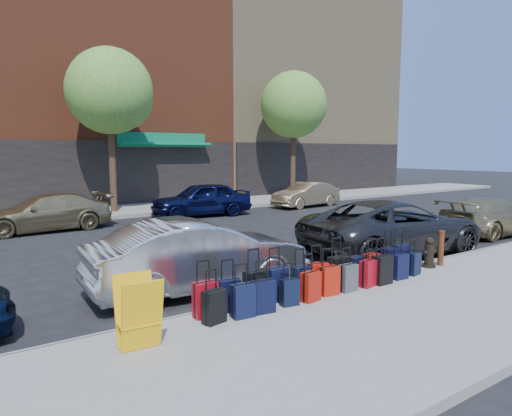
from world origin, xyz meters
TOP-DOWN VIEW (x-y plane):
  - ground at (0.00, 0.00)m, footprint 120.00×120.00m
  - sidewalk_near at (0.00, -6.50)m, footprint 60.00×4.00m
  - sidewalk_far at (0.00, 10.00)m, footprint 60.00×4.00m
  - curb_near at (0.00, -4.48)m, footprint 60.00×0.08m
  - curb_far at (0.00, 7.98)m, footprint 60.00×0.08m
  - building_center at (0.00, 17.99)m, footprint 17.00×12.85m
  - building_right at (16.00, 17.99)m, footprint 15.00×12.12m
  - tree_center at (0.64, 9.50)m, footprint 3.80×3.80m
  - tree_right at (11.14, 9.50)m, footprint 3.80×3.80m
  - suitcase_front_0 at (-2.47, -4.77)m, footprint 0.39×0.22m
  - suitcase_front_1 at (-2.01, -4.76)m, footprint 0.40×0.26m
  - suitcase_front_2 at (-1.46, -4.77)m, footprint 0.43×0.26m
  - suitcase_front_3 at (-1.00, -4.77)m, footprint 0.42×0.24m
  - suitcase_front_4 at (-0.42, -4.78)m, footprint 0.37×0.21m
  - suitcase_front_5 at (-0.05, -4.84)m, footprint 0.41×0.26m
  - suitcase_front_6 at (0.51, -4.82)m, footprint 0.42×0.23m
  - suitcase_front_7 at (1.02, -4.80)m, footprint 0.40×0.27m
  - suitcase_front_8 at (1.52, -4.78)m, footprint 0.39×0.24m
  - suitcase_front_9 at (2.06, -4.84)m, footprint 0.43×0.25m
  - suitcase_front_10 at (2.43, -4.83)m, footprint 0.45×0.28m
  - suitcase_back_0 at (-2.48, -5.09)m, footprint 0.40×0.28m
  - suitcase_back_1 at (-1.97, -5.13)m, footprint 0.39×0.24m
  - suitcase_back_2 at (-1.56, -5.15)m, footprint 0.40×0.27m
  - suitcase_back_3 at (-0.97, -5.11)m, footprint 0.34×0.23m
  - suitcase_back_4 at (-0.51, -5.15)m, footprint 0.39×0.26m
  - suitcase_back_5 at (0.02, -5.07)m, footprint 0.40×0.26m
  - suitcase_back_6 at (0.48, -5.12)m, footprint 0.36×0.21m
  - suitcase_back_7 at (1.04, -5.13)m, footprint 0.40×0.28m
  - suitcase_back_8 at (1.43, -5.17)m, footprint 0.40×0.24m
  - suitcase_back_9 at (2.02, -5.13)m, footprint 0.37×0.23m
  - suitcase_back_10 at (2.56, -5.09)m, footprint 0.36×0.24m
  - fire_hydrant at (3.44, -4.87)m, footprint 0.37×0.32m
  - bollard at (3.80, -4.93)m, footprint 0.15×0.15m
  - display_rack at (-3.78, -5.28)m, footprint 0.60×0.65m
  - car_near_1 at (-1.67, -3.03)m, footprint 4.59×1.80m
  - car_near_2 at (4.44, -3.02)m, footprint 5.66×3.06m
  - car_near_3 at (9.70, -3.07)m, footprint 4.61×2.13m
  - car_far_1 at (-2.95, 6.51)m, footprint 4.72×2.16m
  - car_far_2 at (3.53, 6.74)m, footprint 4.58×2.24m
  - car_far_3 at (9.60, 6.69)m, footprint 4.02×1.78m

SIDE VIEW (x-z plane):
  - ground at x=0.00m, z-range 0.00..0.00m
  - sidewalk_near at x=0.00m, z-range 0.00..0.15m
  - sidewalk_far at x=0.00m, z-range 0.00..0.15m
  - curb_near at x=0.00m, z-range 0.00..0.15m
  - curb_far at x=0.00m, z-range 0.00..0.15m
  - suitcase_back_3 at x=-0.97m, z-range 0.01..0.77m
  - suitcase_back_10 at x=2.56m, z-range 0.00..0.79m
  - suitcase_back_6 at x=0.48m, z-range -0.01..0.85m
  - suitcase_back_0 at x=-2.48m, z-range -0.01..0.85m
  - suitcase_back_7 at x=1.04m, z-range -0.01..0.86m
  - suitcase_back_9 at x=2.02m, z-range -0.01..0.86m
  - suitcase_back_4 at x=-0.51m, z-range -0.01..0.86m
  - suitcase_front_8 at x=1.52m, z-range -0.01..0.87m
  - suitcase_back_5 at x=0.02m, z-range -0.02..0.87m
  - suitcase_back_2 at x=-1.56m, z-range -0.02..0.88m
  - suitcase_back_1 at x=-1.97m, z-range -0.02..0.88m
  - suitcase_front_1 at x=-2.01m, z-range -0.02..0.88m
  - suitcase_front_4 at x=-0.42m, z-range -0.02..0.88m
  - suitcase_front_7 at x=1.02m, z-range -0.02..0.88m
  - suitcase_front_5 at x=-0.05m, z-range -0.02..0.90m
  - suitcase_front_0 at x=-2.47m, z-range -0.03..0.92m
  - suitcase_back_8 at x=1.43m, z-range -0.03..0.93m
  - suitcase_front_3 at x=-1.00m, z-range -0.03..0.95m
  - suitcase_front_6 at x=0.51m, z-range -0.04..0.97m
  - suitcase_front_9 at x=2.06m, z-range -0.04..0.97m
  - suitcase_front_2 at x=-1.46m, z-range -0.04..0.97m
  - suitcase_front_10 at x=2.43m, z-range -0.04..1.00m
  - fire_hydrant at x=3.44m, z-range 0.12..0.83m
  - bollard at x=3.80m, z-range 0.16..1.00m
  - car_far_3 at x=9.60m, z-range 0.00..1.28m
  - display_rack at x=-3.78m, z-range 0.14..1.14m
  - car_near_3 at x=9.70m, z-range 0.00..1.30m
  - car_far_1 at x=-2.95m, z-range 0.00..1.34m
  - car_near_1 at x=-1.67m, z-range 0.00..1.49m
  - car_far_2 at x=3.53m, z-range 0.00..1.50m
  - car_near_2 at x=4.44m, z-range 0.00..1.51m
  - tree_center at x=0.64m, z-range 1.78..9.05m
  - tree_right at x=11.14m, z-range 1.78..9.05m
  - building_right at x=16.00m, z-range -0.02..17.98m
  - building_center at x=0.00m, z-range -0.02..19.98m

